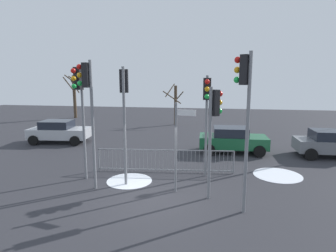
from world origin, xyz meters
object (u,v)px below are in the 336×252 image
(traffic_light_rear_right, at_px, (88,96))
(bare_tree_left, at_px, (74,95))
(traffic_light_mid_left, at_px, (207,104))
(traffic_light_foreground_right, at_px, (245,97))
(car_grey_far, at_px, (332,143))
(bare_tree_centre, at_px, (175,104))
(traffic_light_foreground_left, at_px, (214,118))
(traffic_light_mid_right, at_px, (124,99))
(traffic_light_rear_left, at_px, (80,97))
(direction_sign_post, at_px, (177,143))
(car_silver_near, at_px, (59,131))
(car_green_mid, at_px, (232,139))

(traffic_light_rear_right, distance_m, bare_tree_left, 20.60)
(traffic_light_mid_left, relative_size, traffic_light_foreground_right, 0.86)
(car_grey_far, distance_m, bare_tree_centre, 13.43)
(traffic_light_foreground_left, height_order, traffic_light_mid_right, traffic_light_mid_right)
(traffic_light_rear_left, xyz_separation_m, bare_tree_centre, (1.95, 14.51, -1.61))
(traffic_light_mid_left, relative_size, car_grey_far, 1.14)
(traffic_light_foreground_left, relative_size, traffic_light_rear_left, 0.83)
(traffic_light_foreground_left, relative_size, direction_sign_post, 1.17)
(traffic_light_mid_right, distance_m, bare_tree_centre, 14.70)
(traffic_light_mid_right, distance_m, traffic_light_mid_left, 3.41)
(traffic_light_mid_right, xyz_separation_m, traffic_light_rear_right, (-1.16, -0.76, 0.16))
(bare_tree_left, bearing_deg, car_silver_near, -67.97)
(traffic_light_rear_left, relative_size, car_green_mid, 1.25)
(traffic_light_rear_left, bearing_deg, traffic_light_foreground_left, -172.60)
(direction_sign_post, distance_m, bare_tree_left, 22.20)
(traffic_light_rear_right, bearing_deg, car_silver_near, 34.59)
(bare_tree_left, height_order, bare_tree_centre, bare_tree_left)
(traffic_light_foreground_right, bearing_deg, car_green_mid, 28.53)
(traffic_light_foreground_left, bearing_deg, traffic_light_mid_right, -147.08)
(traffic_light_rear_left, xyz_separation_m, car_green_mid, (6.48, 5.53, -2.75))
(traffic_light_rear_right, distance_m, traffic_light_foreground_right, 5.64)
(traffic_light_foreground_right, height_order, car_silver_near, traffic_light_foreground_right)
(traffic_light_mid_right, relative_size, car_green_mid, 1.22)
(direction_sign_post, bearing_deg, car_silver_near, 153.47)
(bare_tree_centre, bearing_deg, traffic_light_rear_left, -97.66)
(car_grey_far, bearing_deg, bare_tree_centre, 136.42)
(traffic_light_mid_right, relative_size, traffic_light_mid_left, 1.08)
(bare_tree_centre, bearing_deg, traffic_light_mid_left, -76.81)
(traffic_light_rear_left, height_order, car_silver_near, traffic_light_rear_left)
(car_grey_far, bearing_deg, traffic_light_foreground_left, -135.72)
(traffic_light_mid_left, height_order, bare_tree_left, bare_tree_left)
(traffic_light_foreground_right, distance_m, direction_sign_post, 3.11)
(traffic_light_foreground_left, bearing_deg, car_silver_near, -168.94)
(car_silver_near, bearing_deg, direction_sign_post, -43.82)
(traffic_light_mid_right, height_order, car_silver_near, traffic_light_mid_right)
(traffic_light_rear_right, distance_m, car_green_mid, 9.04)
(bare_tree_left, xyz_separation_m, bare_tree_centre, (11.05, -2.68, -0.53))
(traffic_light_mid_right, bearing_deg, bare_tree_left, 112.51)
(car_grey_far, xyz_separation_m, bare_tree_centre, (-9.80, 9.10, 1.14))
(car_green_mid, distance_m, car_silver_near, 11.18)
(traffic_light_rear_left, distance_m, car_green_mid, 8.95)
(car_green_mid, relative_size, bare_tree_left, 0.85)
(traffic_light_mid_left, bearing_deg, traffic_light_foreground_right, 110.87)
(traffic_light_mid_left, height_order, traffic_light_foreground_right, traffic_light_foreground_right)
(traffic_light_rear_left, distance_m, bare_tree_left, 19.47)
(bare_tree_left, bearing_deg, car_green_mid, -36.83)
(traffic_light_rear_right, bearing_deg, bare_tree_centre, -7.14)
(traffic_light_foreground_left, height_order, traffic_light_mid_left, traffic_light_mid_left)
(direction_sign_post, xyz_separation_m, car_green_mid, (2.40, 6.20, -1.13))
(car_green_mid, height_order, bare_tree_left, bare_tree_left)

